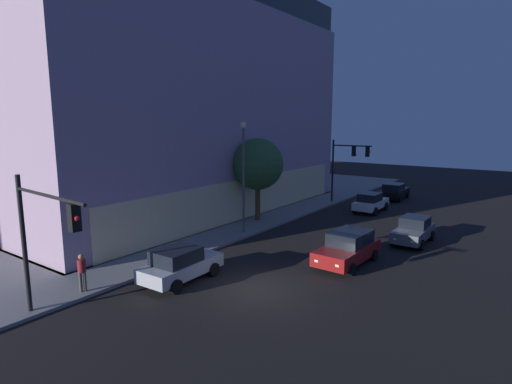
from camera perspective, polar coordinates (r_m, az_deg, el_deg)
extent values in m
plane|color=black|center=(19.62, 0.00, -13.26)|extent=(120.00, 120.00, 0.00)
cube|color=#4C4C51|center=(41.83, -15.94, -1.10)|extent=(30.59, 26.77, 0.15)
cube|color=#FEE4A8|center=(32.52, -1.62, -0.84)|extent=(27.17, 0.60, 3.10)
cube|color=#AF91AB|center=(41.15, -16.49, 10.34)|extent=(30.19, 26.37, 16.47)
cube|color=#2B383F|center=(42.37, -17.15, 23.16)|extent=(29.59, 25.84, 2.36)
cylinder|color=black|center=(18.61, -29.43, -6.34)|extent=(0.18, 0.18, 5.52)
cylinder|color=black|center=(15.86, -26.83, -0.49)|extent=(0.49, 5.02, 0.12)
cube|color=black|center=(14.38, -23.86, -3.26)|extent=(0.34, 0.34, 0.90)
sphere|color=red|center=(14.22, -23.54, -3.37)|extent=(0.18, 0.18, 0.18)
cylinder|color=black|center=(39.58, 10.55, 2.91)|extent=(0.18, 0.18, 5.85)
cylinder|color=black|center=(38.81, 13.16, 6.26)|extent=(0.44, 3.58, 0.12)
cube|color=black|center=(38.79, 13.39, 5.51)|extent=(0.35, 0.35, 0.90)
sphere|color=red|center=(38.75, 13.63, 5.08)|extent=(0.18, 0.18, 0.18)
cube|color=black|center=(38.44, 15.18, 5.39)|extent=(0.35, 0.35, 0.90)
sphere|color=red|center=(38.39, 15.44, 5.38)|extent=(0.18, 0.18, 0.18)
cylinder|color=#575757|center=(27.80, -1.74, 1.54)|extent=(0.16, 0.16, 7.11)
sphere|color=#F9EFC6|center=(27.52, -1.78, 9.20)|extent=(0.44, 0.44, 0.44)
cylinder|color=brown|center=(31.67, 0.23, -1.43)|extent=(0.39, 0.39, 2.77)
sphere|color=#315B31|center=(31.24, 0.23, 3.89)|extent=(3.92, 3.92, 3.92)
cylinder|color=#4C473D|center=(20.34, -22.60, -11.34)|extent=(0.14, 0.14, 0.92)
cylinder|color=#4C473D|center=(20.33, -23.11, -11.38)|extent=(0.14, 0.14, 0.92)
cylinder|color=maroon|center=(20.09, -22.99, -9.36)|extent=(0.36, 0.36, 0.58)
sphere|color=#AD7A4D|center=(19.96, -23.07, -8.25)|extent=(0.24, 0.24, 0.24)
cube|color=#B7BABF|center=(20.66, -10.27, -10.22)|extent=(4.31, 1.96, 0.66)
cube|color=black|center=(20.23, -10.96, -8.67)|extent=(2.19, 1.71, 0.68)
cube|color=#F9F4CC|center=(22.46, -7.55, -8.51)|extent=(0.13, 0.20, 0.12)
cube|color=#F9F4CC|center=(21.77, -5.35, -9.05)|extent=(0.13, 0.20, 0.12)
cylinder|color=black|center=(22.27, -9.57, -9.61)|extent=(0.68, 0.26, 0.68)
cylinder|color=black|center=(21.11, -5.87, -10.62)|extent=(0.68, 0.26, 0.68)
cylinder|color=black|center=(20.57, -14.73, -11.46)|extent=(0.68, 0.26, 0.68)
cylinder|color=black|center=(19.30, -11.02, -12.75)|extent=(0.68, 0.26, 0.68)
cube|color=maroon|center=(23.13, 12.49, -8.08)|extent=(4.77, 2.10, 0.73)
cube|color=black|center=(23.23, 12.93, -6.16)|extent=(2.63, 1.83, 0.71)
cube|color=#F9F4CC|center=(20.92, 11.21, -9.96)|extent=(0.13, 0.20, 0.12)
cube|color=#F9F4CC|center=(21.42, 8.41, -9.40)|extent=(0.13, 0.20, 0.12)
cylinder|color=black|center=(21.61, 13.12, -10.42)|extent=(0.63, 0.26, 0.62)
cylinder|color=black|center=(22.42, 8.58, -9.52)|extent=(0.63, 0.26, 0.62)
cylinder|color=black|center=(24.16, 16.04, -8.37)|extent=(0.63, 0.26, 0.62)
cylinder|color=black|center=(24.89, 11.89, -7.66)|extent=(0.63, 0.26, 0.62)
cube|color=slate|center=(28.23, 20.91, -5.30)|extent=(4.19, 1.74, 0.67)
cube|color=black|center=(28.37, 21.16, -3.86)|extent=(1.91, 1.56, 0.65)
cube|color=#F9F4CC|center=(26.20, 20.84, -6.44)|extent=(0.12, 0.20, 0.12)
cube|color=#F9F4CC|center=(26.46, 18.67, -6.15)|extent=(0.12, 0.20, 0.12)
cylinder|color=black|center=(26.91, 21.92, -6.83)|extent=(0.64, 0.24, 0.64)
cylinder|color=black|center=(27.33, 18.41, -6.36)|extent=(0.64, 0.24, 0.64)
cylinder|color=black|center=(29.35, 23.16, -5.56)|extent=(0.64, 0.24, 0.64)
cylinder|color=black|center=(29.74, 19.92, -5.16)|extent=(0.64, 0.24, 0.64)
cube|color=silver|center=(36.76, 15.62, -1.60)|extent=(4.28, 1.76, 0.63)
cube|color=black|center=(36.35, 15.49, -0.68)|extent=(2.00, 1.57, 0.67)
cube|color=#F9F4CC|center=(38.86, 15.98, -1.02)|extent=(0.12, 0.20, 0.12)
cube|color=#F9F4CC|center=(38.52, 17.43, -1.18)|extent=(0.12, 0.20, 0.12)
cylinder|color=black|center=(38.33, 15.08, -1.60)|extent=(0.72, 0.25, 0.72)
cylinder|color=black|center=(37.77, 17.53, -1.88)|extent=(0.72, 0.25, 0.72)
cylinder|color=black|center=(35.92, 13.56, -2.28)|extent=(0.72, 0.25, 0.72)
cylinder|color=black|center=(35.31, 16.16, -2.60)|extent=(0.72, 0.25, 0.72)
cube|color=black|center=(43.41, 18.61, -0.05)|extent=(4.59, 1.99, 0.65)
cube|color=black|center=(42.99, 18.54, 0.71)|extent=(2.24, 1.74, 0.61)
cube|color=#F9F4CC|center=(45.68, 18.69, 0.41)|extent=(0.13, 0.20, 0.12)
cube|color=#F9F4CC|center=(45.40, 20.06, 0.28)|extent=(0.13, 0.20, 0.12)
cylinder|color=black|center=(45.05, 17.93, -0.09)|extent=(0.70, 0.26, 0.70)
cylinder|color=black|center=(44.58, 20.24, -0.32)|extent=(0.70, 0.26, 0.70)
cylinder|color=black|center=(42.39, 16.85, -0.63)|extent=(0.70, 0.26, 0.70)
cylinder|color=black|center=(41.89, 19.30, -0.88)|extent=(0.70, 0.26, 0.70)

